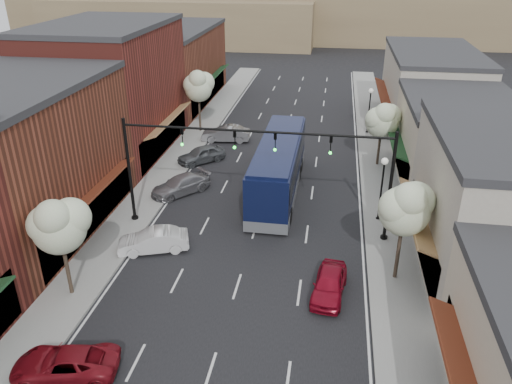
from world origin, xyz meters
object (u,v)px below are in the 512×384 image
at_px(signal_mast_left, 164,157).
at_px(coach_bus, 279,166).
at_px(parked_car_c, 181,185).
at_px(parked_car_e, 226,134).
at_px(tree_right_near, 406,207).
at_px(parked_car_d, 201,155).
at_px(tree_left_far, 199,85).
at_px(red_hatchback, 329,284).
at_px(parked_car_a, 65,364).
at_px(parked_car_b, 153,241).
at_px(tree_right_far, 383,119).
at_px(lamp_post_near, 383,179).
at_px(lamp_post_far, 370,103).
at_px(signal_mast_right, 350,169).
at_px(tree_left_near, 59,224).

distance_m(signal_mast_left, coach_bus, 8.99).
relative_size(parked_car_c, parked_car_e, 1.02).
distance_m(tree_right_near, parked_car_c, 17.26).
bearing_deg(parked_car_d, tree_left_far, 151.37).
xyz_separation_m(red_hatchback, parked_car_d, (-11.01, 16.35, 0.03)).
height_order(parked_car_a, parked_car_b, parked_car_b).
xyz_separation_m(tree_right_far, red_hatchback, (-3.54, -17.87, -3.33)).
height_order(lamp_post_near, parked_car_b, lamp_post_near).
xyz_separation_m(lamp_post_far, parked_car_d, (-14.00, -9.58, -2.31)).
bearing_deg(parked_car_a, signal_mast_right, 128.67).
relative_size(signal_mast_right, tree_left_far, 1.34).
bearing_deg(parked_car_a, tree_left_near, -164.92).
distance_m(signal_mast_left, parked_car_a, 13.72).
height_order(red_hatchback, parked_car_d, parked_car_d).
bearing_deg(coach_bus, red_hatchback, -70.66).
xyz_separation_m(signal_mast_right, tree_right_near, (2.73, -4.05, -0.17)).
height_order(signal_mast_left, red_hatchback, signal_mast_left).
height_order(tree_right_far, parked_car_e, tree_right_far).
bearing_deg(coach_bus, signal_mast_right, -49.59).
relative_size(tree_left_far, coach_bus, 0.48).
bearing_deg(parked_car_a, lamp_post_far, 147.47).
xyz_separation_m(tree_left_near, coach_bus, (9.05, 13.79, -2.18)).
height_order(tree_right_far, lamp_post_near, tree_right_far).
bearing_deg(parked_car_e, parked_car_a, -7.19).
xyz_separation_m(tree_left_far, parked_car_a, (2.38, -31.06, -3.99)).
relative_size(lamp_post_near, parked_car_e, 1.00).
xyz_separation_m(signal_mast_right, lamp_post_far, (2.18, 20.00, -1.62)).
height_order(signal_mast_right, signal_mast_left, same).
relative_size(lamp_post_far, parked_car_e, 1.00).
height_order(coach_bus, parked_car_d, coach_bus).
xyz_separation_m(coach_bus, parked_car_e, (-6.07, 10.04, -1.31)).
bearing_deg(lamp_post_near, coach_bus, 155.21).
bearing_deg(tree_right_far, lamp_post_near, -93.31).
xyz_separation_m(signal_mast_left, parked_car_c, (-0.58, 4.43, -3.96)).
relative_size(tree_left_near, lamp_post_far, 1.28).
distance_m(tree_right_far, parked_car_d, 14.99).
xyz_separation_m(tree_right_far, lamp_post_far, (-0.55, 8.06, -0.99)).
relative_size(tree_left_far, parked_car_c, 1.35).
bearing_deg(tree_left_near, lamp_post_near, 33.33).
xyz_separation_m(lamp_post_near, red_hatchback, (-2.99, -8.43, -2.34)).
bearing_deg(signal_mast_left, parked_car_a, -91.11).
bearing_deg(parked_car_d, signal_mast_left, -40.72).
relative_size(tree_left_near, parked_car_d, 1.39).
bearing_deg(signal_mast_right, parked_car_c, 159.47).
bearing_deg(tree_left_far, signal_mast_right, -52.29).
height_order(signal_mast_left, parked_car_d, signal_mast_left).
xyz_separation_m(tree_left_near, parked_car_d, (2.05, 18.48, -3.52)).
distance_m(signal_mast_right, tree_left_far, 22.68).
bearing_deg(tree_left_far, coach_bus, -53.44).
xyz_separation_m(lamp_post_far, parked_car_c, (-14.00, -15.58, -2.35)).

